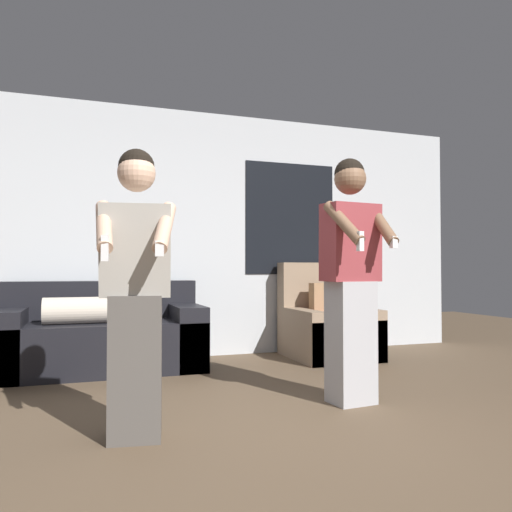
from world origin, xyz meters
The scene contains 6 objects.
ground_plane centered at (0.00, 0.00, 0.00)m, with size 14.00×14.00×0.00m, color brown.
wall_back centered at (0.02, 3.14, 1.35)m, with size 6.97×0.07×2.70m.
couch centered at (-0.77, 2.66, 0.32)m, with size 1.87×0.86×0.84m.
armchair centered at (1.58, 2.63, 0.33)m, with size 0.85×0.93×1.03m.
person_left centered at (-0.66, 0.59, 0.83)m, with size 0.44×0.52×1.63m.
person_right centered at (0.87, 0.88, 0.91)m, with size 0.46×0.49×1.75m.
Camera 1 is at (-0.93, -2.28, 0.95)m, focal length 35.00 mm.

